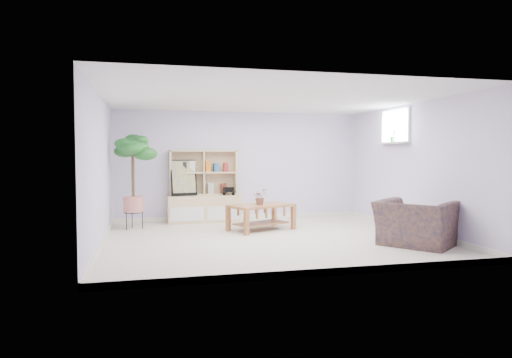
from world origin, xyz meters
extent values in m
cube|color=beige|center=(0.00, 0.00, 0.00)|extent=(5.50, 5.00, 0.01)
cube|color=white|center=(0.00, 0.00, 2.40)|extent=(5.50, 5.00, 0.01)
cube|color=silver|center=(0.00, 2.50, 1.20)|extent=(5.50, 0.01, 2.40)
cube|color=silver|center=(0.00, -2.50, 1.20)|extent=(5.50, 0.01, 2.40)
cube|color=silver|center=(-2.75, 0.00, 1.20)|extent=(0.01, 5.00, 2.40)
cube|color=silver|center=(2.75, 0.00, 1.20)|extent=(0.01, 5.00, 2.40)
cube|color=white|center=(2.67, 0.60, 1.68)|extent=(0.14, 1.00, 0.04)
imported|color=#19601B|center=(0.06, 0.91, 0.65)|extent=(0.35, 0.34, 0.30)
imported|color=#121A35|center=(2.10, -1.12, 0.41)|extent=(1.44, 1.47, 0.82)
imported|color=#255C2D|center=(2.67, 0.59, 1.82)|extent=(0.16, 0.14, 0.23)
camera|label=1|loc=(-2.04, -7.50, 1.44)|focal=32.00mm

